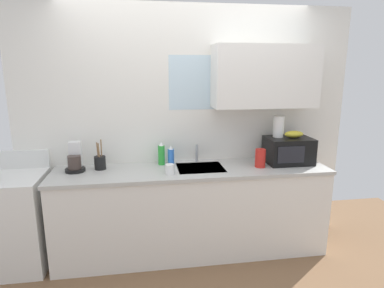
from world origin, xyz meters
The scene contains 13 objects.
kitchen_wall_assembly centered at (0.15, 0.31, 1.36)m, with size 3.49×0.42×2.50m.
counter_unit centered at (0.00, 0.00, 0.46)m, with size 2.72×0.63×0.90m.
sink_faucet centered at (0.09, 0.24, 0.99)m, with size 0.03×0.03×0.19m, color #B2B5BA.
stove_range centered at (-1.71, 0.00, 0.46)m, with size 0.60×0.60×1.08m.
microwave centered at (1.02, 0.05, 1.04)m, with size 0.46×0.35×0.27m.
banana_bunch centered at (1.08, 0.05, 1.20)m, with size 0.20×0.11×0.07m, color gold.
paper_towel_roll centered at (0.93, 0.10, 1.28)m, with size 0.11×0.11×0.22m, color white.
coffee_maker centered at (-1.13, 0.11, 1.00)m, with size 0.19×0.21×0.28m.
dish_soap_bottle_blue centered at (-0.19, 0.18, 0.99)m, with size 0.07×0.07×0.20m.
dish_soap_bottle_green centered at (-0.29, 0.19, 1.01)m, with size 0.07×0.07×0.24m.
cereal_canister centered at (0.69, -0.05, 0.99)m, with size 0.10×0.10×0.18m, color red.
mug_white centered at (-0.23, -0.14, 0.95)m, with size 0.08×0.08×0.10m, color white.
utensil_crock centered at (-0.90, 0.12, 0.97)m, with size 0.11×0.11×0.30m.
Camera 1 is at (-0.48, -3.07, 1.87)m, focal length 30.67 mm.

